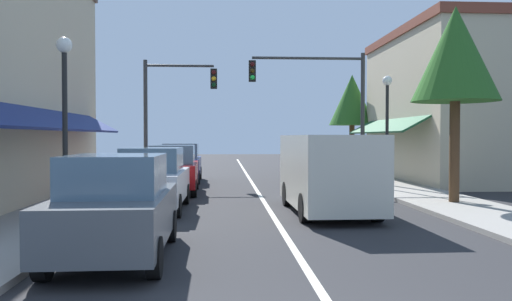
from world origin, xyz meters
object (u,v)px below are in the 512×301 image
(tree_right_near, at_px, (455,55))
(tree_right_far, at_px, (352,101))
(parked_car_second_left, at_px, (153,180))
(street_lamp_right_mid, at_px, (387,113))
(traffic_signal_mast_arm, at_px, (324,94))
(traffic_signal_left_corner, at_px, (170,101))
(parked_car_far_left, at_px, (181,163))
(street_lamp_left_near, at_px, (65,98))
(parked_car_nearest_left, at_px, (116,207))
(parked_car_third_left, at_px, (173,169))
(van_in_lane, at_px, (327,171))

(tree_right_near, xyz_separation_m, tree_right_far, (0.52, 14.54, -0.34))
(parked_car_second_left, xyz_separation_m, street_lamp_right_mid, (8.06, 4.39, 2.09))
(traffic_signal_mast_arm, bearing_deg, parked_car_second_left, -129.25)
(tree_right_near, bearing_deg, traffic_signal_left_corner, 137.29)
(parked_car_far_left, bearing_deg, street_lamp_left_near, -99.30)
(parked_car_nearest_left, distance_m, street_lamp_left_near, 4.33)
(parked_car_nearest_left, relative_size, parked_car_third_left, 1.00)
(parked_car_far_left, xyz_separation_m, street_lamp_left_near, (-1.72, -11.76, 2.10))
(street_lamp_right_mid, relative_size, tree_right_near, 0.73)
(tree_right_near, bearing_deg, traffic_signal_mast_arm, 109.57)
(tree_right_far, bearing_deg, street_lamp_left_near, -122.41)
(traffic_signal_mast_arm, bearing_deg, van_in_lane, -100.29)
(street_lamp_right_mid, bearing_deg, street_lamp_left_near, -145.07)
(street_lamp_right_mid, bearing_deg, parked_car_third_left, 179.31)
(van_in_lane, xyz_separation_m, traffic_signal_mast_arm, (1.53, 8.42, 2.77))
(parked_car_third_left, bearing_deg, tree_right_near, -25.80)
(parked_car_nearest_left, distance_m, parked_car_third_left, 10.22)
(parked_car_nearest_left, relative_size, street_lamp_left_near, 0.95)
(van_in_lane, bearing_deg, parked_car_nearest_left, -133.38)
(parked_car_nearest_left, xyz_separation_m, street_lamp_right_mid, (7.92, 10.13, 2.09))
(parked_car_far_left, bearing_deg, van_in_lane, -65.66)
(parked_car_third_left, height_order, street_lamp_right_mid, street_lamp_right_mid)
(parked_car_far_left, bearing_deg, parked_car_nearest_left, -90.57)
(parked_car_nearest_left, bearing_deg, traffic_signal_mast_arm, 64.54)
(parked_car_far_left, relative_size, traffic_signal_mast_arm, 0.72)
(tree_right_far, bearing_deg, parked_car_nearest_left, -114.01)
(van_in_lane, bearing_deg, parked_car_far_left, 114.53)
(parked_car_second_left, distance_m, street_lamp_right_mid, 9.41)
(parked_car_nearest_left, bearing_deg, parked_car_second_left, 90.59)
(parked_car_third_left, bearing_deg, traffic_signal_left_corner, 95.81)
(traffic_signal_mast_arm, relative_size, street_lamp_right_mid, 1.32)
(parked_car_second_left, bearing_deg, street_lamp_right_mid, 29.09)
(parked_car_far_left, relative_size, street_lamp_right_mid, 0.95)
(parked_car_nearest_left, distance_m, traffic_signal_left_corner, 15.13)
(parked_car_second_left, height_order, parked_car_third_left, same)
(parked_car_second_left, distance_m, tree_right_far, 18.04)
(parked_car_nearest_left, relative_size, van_in_lane, 0.79)
(traffic_signal_mast_arm, bearing_deg, parked_car_third_left, -152.33)
(parked_car_third_left, relative_size, van_in_lane, 0.80)
(tree_right_far, bearing_deg, traffic_signal_left_corner, -148.97)
(tree_right_far, bearing_deg, street_lamp_right_mid, -97.18)
(tree_right_near, distance_m, tree_right_far, 14.55)
(parked_car_second_left, height_order, traffic_signal_mast_arm, traffic_signal_mast_arm)
(street_lamp_right_mid, height_order, tree_right_far, tree_right_far)
(parked_car_nearest_left, xyz_separation_m, parked_car_far_left, (-0.11, 15.08, 0.00))
(parked_car_second_left, relative_size, street_lamp_left_near, 0.94)
(parked_car_far_left, height_order, traffic_signal_mast_arm, traffic_signal_mast_arm)
(parked_car_second_left, height_order, tree_right_near, tree_right_near)
(parked_car_nearest_left, height_order, street_lamp_right_mid, street_lamp_right_mid)
(street_lamp_left_near, distance_m, street_lamp_right_mid, 11.88)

